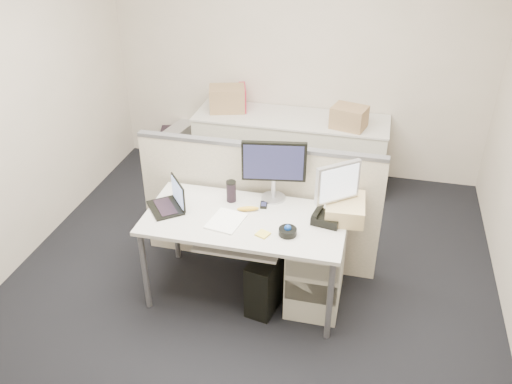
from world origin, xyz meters
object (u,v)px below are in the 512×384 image
(monitor_main, at_px, (274,171))
(desk_phone, at_px, (327,219))
(laptop, at_px, (164,196))
(desk, at_px, (245,225))

(monitor_main, relative_size, desk_phone, 2.45)
(monitor_main, height_order, laptop, monitor_main)
(monitor_main, bearing_deg, desk_phone, -37.56)
(desk_phone, bearing_deg, laptop, -165.54)
(desk, distance_m, laptop, 0.64)
(desk, height_order, laptop, laptop)
(desk, bearing_deg, desk_phone, 7.59)
(monitor_main, xyz_separation_m, laptop, (-0.77, -0.34, -0.14))
(desk, xyz_separation_m, laptop, (-0.62, -0.02, 0.18))
(desk, relative_size, laptop, 5.09)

